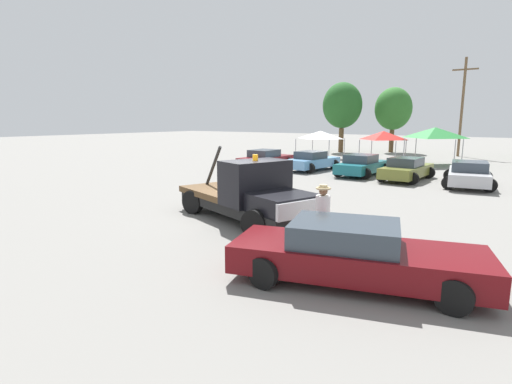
{
  "coord_description": "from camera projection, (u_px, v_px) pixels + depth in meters",
  "views": [
    {
      "loc": [
        8.23,
        -10.92,
        3.49
      ],
      "look_at": [
        0.5,
        0.0,
        1.05
      ],
      "focal_mm": 28.0,
      "sensor_mm": 36.0,
      "label": 1
    }
  ],
  "objects": [
    {
      "name": "canopy_tent_white",
      "position": [
        321.0,
        135.0,
        36.17
      ],
      "size": [
        3.35,
        3.35,
        2.47
      ],
      "color": "#9E9EA3",
      "rests_on": "ground"
    },
    {
      "name": "traffic_cone",
      "position": [
        299.0,
        199.0,
        16.52
      ],
      "size": [
        0.4,
        0.4,
        0.55
      ],
      "color": "black",
      "rests_on": "ground"
    },
    {
      "name": "parked_car_silver",
      "position": [
        469.0,
        174.0,
        21.01
      ],
      "size": [
        2.94,
        4.97,
        1.34
      ],
      "rotation": [
        0.0,
        0.0,
        1.72
      ],
      "color": "#B7B7BC",
      "rests_on": "ground"
    },
    {
      "name": "tree_center",
      "position": [
        393.0,
        109.0,
        42.22
      ],
      "size": [
        3.82,
        3.82,
        6.83
      ],
      "color": "brown",
      "rests_on": "ground"
    },
    {
      "name": "foreground_car",
      "position": [
        354.0,
        254.0,
        8.54
      ],
      "size": [
        5.62,
        3.33,
        1.34
      ],
      "rotation": [
        0.0,
        0.0,
        0.29
      ],
      "color": "#5B0A0F",
      "rests_on": "ground"
    },
    {
      "name": "canopy_tent_green",
      "position": [
        435.0,
        133.0,
        30.64
      ],
      "size": [
        3.61,
        3.61,
        2.9
      ],
      "color": "#9E9EA3",
      "rests_on": "ground"
    },
    {
      "name": "ground_plane",
      "position": [
        244.0,
        220.0,
        14.07
      ],
      "size": [
        160.0,
        160.0,
        0.0
      ],
      "primitive_type": "plane",
      "color": "gray"
    },
    {
      "name": "parked_car_skyblue",
      "position": [
        312.0,
        161.0,
        27.6
      ],
      "size": [
        2.72,
        4.6,
        1.34
      ],
      "rotation": [
        0.0,
        0.0,
        1.45
      ],
      "color": "#669ED1",
      "rests_on": "ground"
    },
    {
      "name": "tow_truck",
      "position": [
        250.0,
        196.0,
        13.61
      ],
      "size": [
        6.4,
        3.9,
        2.51
      ],
      "rotation": [
        0.0,
        0.0,
        -0.33
      ],
      "color": "black",
      "rests_on": "ground"
    },
    {
      "name": "parked_car_maroon",
      "position": [
        266.0,
        159.0,
        29.0
      ],
      "size": [
        2.48,
        4.8,
        1.34
      ],
      "rotation": [
        0.0,
        0.0,
        1.56
      ],
      "color": "maroon",
      "rests_on": "ground"
    },
    {
      "name": "parked_car_teal",
      "position": [
        362.0,
        165.0,
        25.08
      ],
      "size": [
        2.45,
        4.69,
        1.34
      ],
      "rotation": [
        0.0,
        0.0,
        1.55
      ],
      "color": "#196670",
      "rests_on": "ground"
    },
    {
      "name": "parked_car_olive",
      "position": [
        406.0,
        169.0,
        23.11
      ],
      "size": [
        2.52,
        4.71,
        1.34
      ],
      "rotation": [
        0.0,
        0.0,
        1.52
      ],
      "color": "olive",
      "rests_on": "ground"
    },
    {
      "name": "utility_pole",
      "position": [
        462.0,
        105.0,
        37.45
      ],
      "size": [
        2.2,
        0.24,
        9.15
      ],
      "color": "brown",
      "rests_on": "ground"
    },
    {
      "name": "person_near_truck",
      "position": [
        323.0,
        212.0,
        10.6
      ],
      "size": [
        0.4,
        0.4,
        1.8
      ],
      "rotation": [
        0.0,
        0.0,
        4.96
      ],
      "color": "#847051",
      "rests_on": "ground"
    },
    {
      "name": "tree_left",
      "position": [
        342.0,
        106.0,
        42.21
      ],
      "size": [
        4.12,
        4.12,
        7.35
      ],
      "color": "brown",
      "rests_on": "ground"
    },
    {
      "name": "canopy_tent_red",
      "position": [
        384.0,
        135.0,
        33.21
      ],
      "size": [
        3.03,
        3.03,
        2.54
      ],
      "color": "#9E9EA3",
      "rests_on": "ground"
    }
  ]
}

